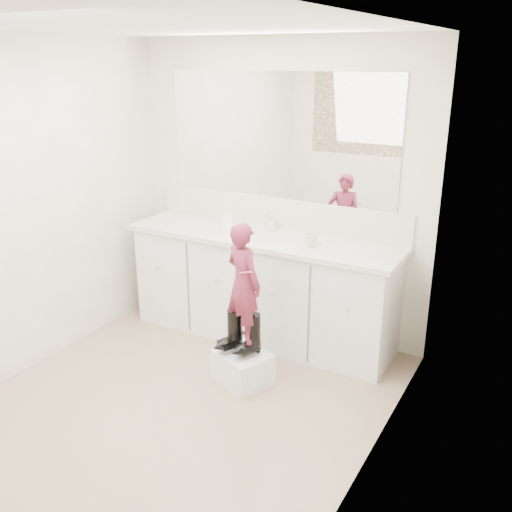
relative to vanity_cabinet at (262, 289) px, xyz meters
The scene contains 17 objects.
floor 1.30m from the vanity_cabinet, 90.00° to the right, with size 3.00×3.00×0.00m, color #876E58.
ceiling 2.32m from the vanity_cabinet, 90.00° to the right, with size 3.00×3.00×0.00m, color white.
wall_back 0.82m from the vanity_cabinet, 90.00° to the left, with size 2.60×2.60×0.00m, color beige.
wall_left 1.95m from the vanity_cabinet, 136.70° to the right, with size 3.00×3.00×0.00m, color beige.
wall_right 1.95m from the vanity_cabinet, 43.30° to the right, with size 3.00×3.00×0.00m, color beige.
vanity_cabinet is the anchor object (origin of this frame).
countertop 0.45m from the vanity_cabinet, 90.00° to the right, with size 2.28×0.58×0.04m, color beige.
backsplash 0.64m from the vanity_cabinet, 90.00° to the left, with size 2.28×0.03×0.25m, color beige.
mirror 1.24m from the vanity_cabinet, 90.00° to the left, with size 2.00×0.02×1.00m, color white.
faucet 0.54m from the vanity_cabinet, 90.00° to the left, with size 0.08×0.08×0.10m, color silver.
cup 0.69m from the vanity_cabinet, ahead, with size 0.10×0.10×0.10m, color beige.
soap_bottle 0.63m from the vanity_cabinet, behind, with size 0.09×0.09×0.19m, color white.
step_stool 0.81m from the vanity_cabinet, 71.82° to the right, with size 0.37×0.31×0.24m, color silver.
boot_left 0.72m from the vanity_cabinet, 77.03° to the right, with size 0.11×0.21×0.31m, color black, non-canonical shape.
boot_right 0.76m from the vanity_cabinet, 65.99° to the right, with size 0.11×0.21×0.31m, color black, non-canonical shape.
toddler 0.81m from the vanity_cabinet, 71.33° to the right, with size 0.31×0.21×0.86m, color #AA3459.
toothbrush 0.95m from the vanity_cabinet, 68.54° to the right, with size 0.01×0.01×0.14m, color #CF5078.
Camera 1 is at (2.09, -2.60, 2.24)m, focal length 40.00 mm.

